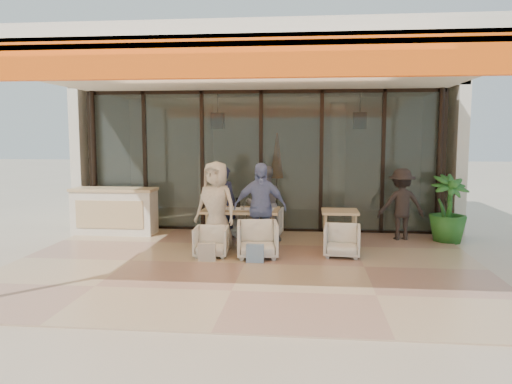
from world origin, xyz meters
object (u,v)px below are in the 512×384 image
at_px(side_chair, 342,239).
at_px(standing_woman, 401,205).
at_px(side_table, 340,216).
at_px(dining_table, 241,212).
at_px(host_counter, 115,211).
at_px(potted_palm, 448,209).
at_px(chair_far_right, 266,221).
at_px(diner_periwinkle, 260,208).
at_px(diner_navy, 224,204).
at_px(chair_near_left, 211,240).
at_px(chair_near_right, 257,238).
at_px(chair_far_left, 228,220).
at_px(diner_grey, 264,204).
at_px(diner_cream, 216,206).

xyz_separation_m(side_chair, standing_woman, (1.32, 1.60, 0.43)).
relative_size(side_table, side_chair, 1.14).
bearing_deg(standing_woman, dining_table, 6.78).
xyz_separation_m(host_counter, potted_palm, (7.12, -0.06, 0.17)).
bearing_deg(dining_table, host_counter, 164.02).
distance_m(chair_far_right, diner_periwinkle, 1.48).
distance_m(dining_table, standing_woman, 3.38).
bearing_deg(diner_navy, side_table, -168.57).
height_order(chair_far_right, diner_navy, diner_navy).
xyz_separation_m(chair_near_left, potted_palm, (4.60, 1.73, 0.39)).
bearing_deg(chair_near_left, dining_table, 63.59).
relative_size(dining_table, side_chair, 2.30).
bearing_deg(chair_far_right, chair_near_right, 94.73).
relative_size(host_counter, chair_far_right, 2.63).
height_order(chair_far_left, diner_grey, diner_grey).
height_order(chair_near_left, standing_woman, standing_woman).
bearing_deg(chair_near_left, standing_woman, 23.39).
height_order(diner_navy, diner_periwinkle, diner_periwinkle).
height_order(diner_grey, diner_cream, diner_cream).
height_order(chair_far_left, chair_near_right, chair_near_right).
distance_m(chair_far_left, diner_navy, 0.66).
height_order(diner_cream, side_table, diner_cream).
relative_size(diner_grey, standing_woman, 1.04).
distance_m(chair_near_left, standing_woman, 4.13).
height_order(host_counter, diner_navy, diner_navy).
height_order(diner_grey, side_table, diner_grey).
xyz_separation_m(host_counter, side_chair, (4.88, -1.57, -0.20)).
xyz_separation_m(chair_near_left, diner_navy, (0.00, 1.40, 0.48)).
bearing_deg(chair_far_left, chair_near_left, 96.98).
bearing_deg(chair_near_left, side_chair, 2.47).
bearing_deg(chair_near_right, diner_navy, 113.57).
bearing_deg(standing_woman, host_counter, -7.85).
relative_size(host_counter, diner_navy, 1.18).
bearing_deg(diner_grey, chair_near_right, 68.95).
height_order(dining_table, side_table, dining_table).
bearing_deg(chair_far_right, chair_far_left, 4.73).
relative_size(chair_far_right, potted_palm, 0.51).
bearing_deg(dining_table, diner_navy, 133.02).
bearing_deg(side_table, chair_near_left, -157.54).
relative_size(diner_periwinkle, standing_woman, 1.12).
bearing_deg(host_counter, chair_near_left, -35.49).
relative_size(chair_far_right, standing_woman, 0.46).
bearing_deg(diner_periwinkle, chair_near_left, -156.63).
bearing_deg(chair_near_right, diner_cream, 141.85).
distance_m(chair_far_right, chair_near_right, 1.90).
bearing_deg(side_chair, potted_palm, 39.07).
relative_size(chair_far_right, diner_periwinkle, 0.42).
height_order(side_chair, potted_palm, potted_palm).
bearing_deg(side_table, diner_navy, 169.78).
xyz_separation_m(chair_far_right, diner_cream, (-0.84, -1.40, 0.50)).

